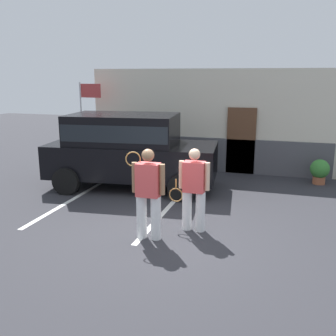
{
  "coord_description": "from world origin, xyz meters",
  "views": [
    {
      "loc": [
        2.12,
        -6.8,
        3.08
      ],
      "look_at": [
        -0.33,
        1.2,
        1.05
      ],
      "focal_mm": 40.97,
      "sensor_mm": 36.0,
      "label": 1
    }
  ],
  "objects_px": {
    "flag_pole": "(86,109)",
    "potted_plant_by_porch": "(320,170)",
    "tennis_player_man": "(148,193)",
    "tennis_player_woman": "(194,189)",
    "parked_suv": "(128,147)"
  },
  "relations": [
    {
      "from": "tennis_player_woman",
      "to": "flag_pole",
      "type": "bearing_deg",
      "value": -42.3
    },
    {
      "from": "parked_suv",
      "to": "flag_pole",
      "type": "xyz_separation_m",
      "value": [
        -2.34,
        1.97,
        0.84
      ]
    },
    {
      "from": "tennis_player_man",
      "to": "tennis_player_woman",
      "type": "xyz_separation_m",
      "value": [
        0.73,
        0.63,
        -0.05
      ]
    },
    {
      "from": "tennis_player_man",
      "to": "flag_pole",
      "type": "xyz_separation_m",
      "value": [
        -4.05,
        5.09,
        1.07
      ]
    },
    {
      "from": "potted_plant_by_porch",
      "to": "flag_pole",
      "type": "distance_m",
      "value": 7.66
    },
    {
      "from": "parked_suv",
      "to": "potted_plant_by_porch",
      "type": "relative_size",
      "value": 6.62
    },
    {
      "from": "parked_suv",
      "to": "flag_pole",
      "type": "distance_m",
      "value": 3.17
    },
    {
      "from": "parked_suv",
      "to": "tennis_player_man",
      "type": "xyz_separation_m",
      "value": [
        1.71,
        -3.13,
        -0.22
      ]
    },
    {
      "from": "tennis_player_man",
      "to": "tennis_player_woman",
      "type": "distance_m",
      "value": 0.97
    },
    {
      "from": "parked_suv",
      "to": "tennis_player_woman",
      "type": "distance_m",
      "value": 3.5
    },
    {
      "from": "potted_plant_by_porch",
      "to": "flag_pole",
      "type": "xyz_separation_m",
      "value": [
        -7.5,
        0.04,
        1.59
      ]
    },
    {
      "from": "flag_pole",
      "to": "potted_plant_by_porch",
      "type": "bearing_deg",
      "value": -0.34
    },
    {
      "from": "parked_suv",
      "to": "potted_plant_by_porch",
      "type": "distance_m",
      "value": 5.55
    },
    {
      "from": "parked_suv",
      "to": "tennis_player_woman",
      "type": "bearing_deg",
      "value": -51.79
    },
    {
      "from": "potted_plant_by_porch",
      "to": "tennis_player_man",
      "type": "bearing_deg",
      "value": -124.29
    }
  ]
}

